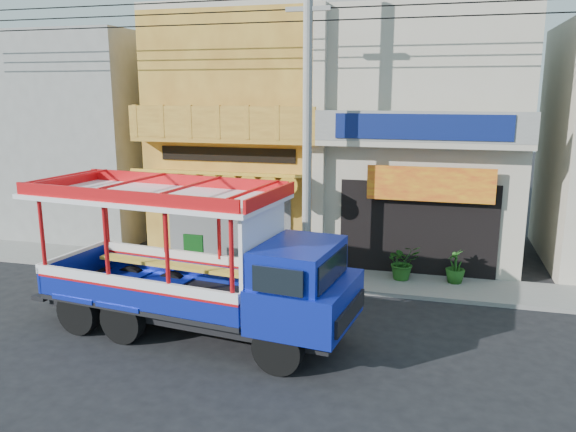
% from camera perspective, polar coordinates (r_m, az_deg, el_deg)
% --- Properties ---
extents(ground, '(90.00, 90.00, 0.00)m').
position_cam_1_polar(ground, '(13.16, 2.83, -12.17)').
color(ground, black).
rests_on(ground, ground).
extents(sidewalk, '(30.00, 2.00, 0.12)m').
position_cam_1_polar(sidewalk, '(16.79, 5.75, -6.43)').
color(sidewalk, slate).
rests_on(sidewalk, ground).
extents(shophouse_left, '(6.00, 7.50, 8.24)m').
position_cam_1_polar(shophouse_left, '(20.75, -3.25, 8.66)').
color(shophouse_left, '#AB6E26').
rests_on(shophouse_left, ground).
extents(shophouse_right, '(6.00, 6.75, 8.24)m').
position_cam_1_polar(shophouse_right, '(19.72, 13.73, 8.12)').
color(shophouse_right, '#B6AC95').
rests_on(shophouse_right, ground).
extents(party_pilaster, '(0.35, 0.30, 8.00)m').
position_cam_1_polar(party_pilaster, '(16.98, 3.16, 7.45)').
color(party_pilaster, '#B6AC95').
rests_on(party_pilaster, ground).
extents(filler_building_left, '(6.00, 6.00, 7.60)m').
position_cam_1_polar(filler_building_left, '(23.93, -19.49, 7.74)').
color(filler_building_left, gray).
rests_on(filler_building_left, ground).
extents(utility_pole, '(28.00, 0.26, 9.00)m').
position_cam_1_polar(utility_pole, '(15.37, 2.54, 10.78)').
color(utility_pole, gray).
rests_on(utility_pole, ground).
extents(songthaew_truck, '(7.77, 3.36, 3.51)m').
position_cam_1_polar(songthaew_truck, '(12.62, -7.61, -5.11)').
color(songthaew_truck, black).
rests_on(songthaew_truck, ground).
extents(green_sign, '(0.65, 0.31, 1.00)m').
position_cam_1_polar(green_sign, '(17.95, -9.56, -3.68)').
color(green_sign, black).
rests_on(green_sign, sidewalk).
extents(potted_plant_a, '(1.21, 1.15, 1.05)m').
position_cam_1_polar(potted_plant_a, '(16.75, 11.59, -4.58)').
color(potted_plant_a, '#1F5518').
rests_on(potted_plant_a, sidewalk).
extents(potted_plant_c, '(0.61, 0.61, 0.99)m').
position_cam_1_polar(potted_plant_c, '(16.82, 16.65, -4.89)').
color(potted_plant_c, '#1F5518').
rests_on(potted_plant_c, sidewalk).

